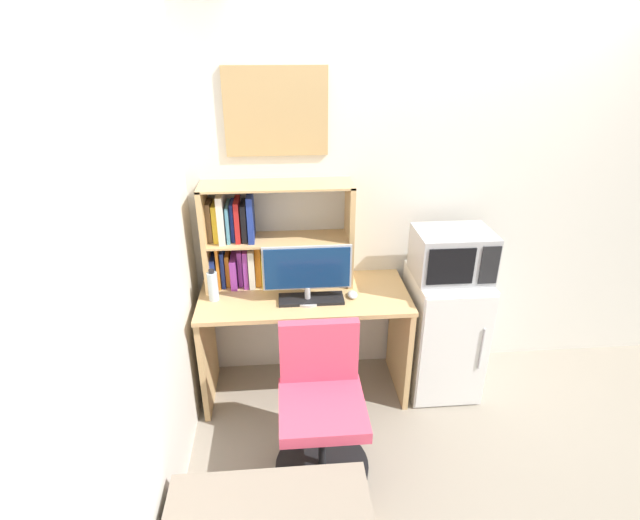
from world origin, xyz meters
TOP-DOWN VIEW (x-y plane):
  - wall_back at (0.40, 0.02)m, footprint 6.40×0.04m
  - wall_left at (-1.62, -1.60)m, footprint 0.04×4.40m
  - desk at (-0.88, -0.30)m, footprint 1.35×0.60m
  - hutch_bookshelf at (-1.19, -0.12)m, footprint 0.95×0.27m
  - monitor at (-0.86, -0.39)m, footprint 0.55×0.18m
  - keyboard at (-0.84, -0.39)m, footprint 0.41×0.15m
  - computer_mouse at (-0.57, -0.37)m, footprint 0.06×0.10m
  - water_bottle at (-1.45, -0.33)m, footprint 0.06×0.06m
  - mini_fridge at (0.07, -0.30)m, footprint 0.47×0.55m
  - microwave at (0.07, -0.30)m, footprint 0.48×0.36m
  - desk_chair at (-0.82, -0.95)m, footprint 0.54×0.54m
  - wall_corkboard at (-1.01, -0.01)m, footprint 0.63×0.02m

SIDE VIEW (x-z plane):
  - desk_chair at x=-0.82m, z-range -0.06..0.81m
  - mini_fridge at x=0.07m, z-range 0.00..0.87m
  - desk at x=-0.88m, z-range 0.16..0.93m
  - keyboard at x=-0.84m, z-range 0.78..0.80m
  - computer_mouse at x=-0.57m, z-range 0.78..0.81m
  - water_bottle at x=-1.45m, z-range 0.77..0.98m
  - monitor at x=-0.86m, z-range 0.80..1.18m
  - microwave at x=0.07m, z-range 0.87..1.18m
  - hutch_bookshelf at x=-1.19m, z-range 0.76..1.45m
  - wall_back at x=0.40m, z-range 0.00..2.60m
  - wall_left at x=-1.62m, z-range 0.00..2.60m
  - wall_corkboard at x=-1.01m, z-range 1.61..2.13m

